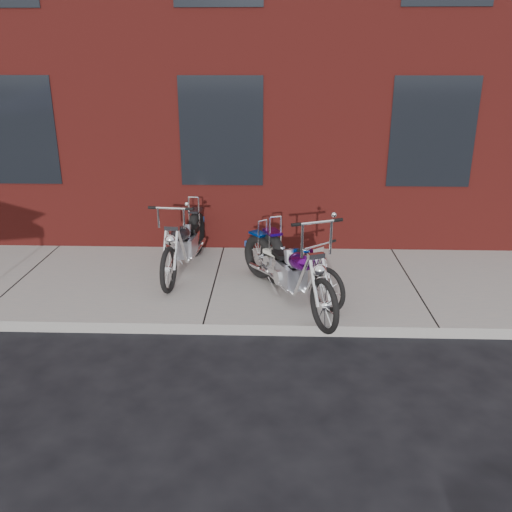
{
  "coord_description": "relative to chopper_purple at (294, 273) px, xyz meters",
  "views": [
    {
      "loc": [
        0.88,
        -6.18,
        3.35
      ],
      "look_at": [
        0.65,
        0.8,
        0.8
      ],
      "focal_mm": 38.0,
      "sensor_mm": 36.0,
      "label": 1
    }
  ],
  "objects": [
    {
      "name": "chopper_third",
      "position": [
        -1.7,
        1.2,
        -0.01
      ],
      "size": [
        0.59,
        2.38,
        1.21
      ],
      "rotation": [
        0.0,
        0.0,
        -1.68
      ],
      "color": "black",
      "rests_on": "sidewalk"
    },
    {
      "name": "chopper_purple",
      "position": [
        0.0,
        0.0,
        0.0
      ],
      "size": [
        1.03,
        2.29,
        1.36
      ],
      "rotation": [
        0.0,
        0.0,
        -1.18
      ],
      "color": "black",
      "rests_on": "sidewalk"
    },
    {
      "name": "ground",
      "position": [
        -1.18,
        -0.7,
        -0.59
      ],
      "size": [
        120.0,
        120.0,
        0.0
      ],
      "primitive_type": "plane",
      "color": "black",
      "rests_on": "ground"
    },
    {
      "name": "sidewalk",
      "position": [
        -1.18,
        0.8,
        -0.51
      ],
      "size": [
        22.0,
        3.0,
        0.15
      ],
      "primitive_type": "cube",
      "color": "#A2978C",
      "rests_on": "ground"
    },
    {
      "name": "chopper_blue",
      "position": [
        -0.06,
        0.38,
        -0.05
      ],
      "size": [
        1.44,
        1.74,
        0.94
      ],
      "rotation": [
        0.0,
        0.0,
        -0.89
      ],
      "color": "black",
      "rests_on": "sidewalk"
    },
    {
      "name": "building_brick",
      "position": [
        -1.18,
        7.3,
        3.41
      ],
      "size": [
        22.0,
        10.0,
        8.0
      ],
      "primitive_type": "cube",
      "color": "maroon",
      "rests_on": "ground"
    }
  ]
}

